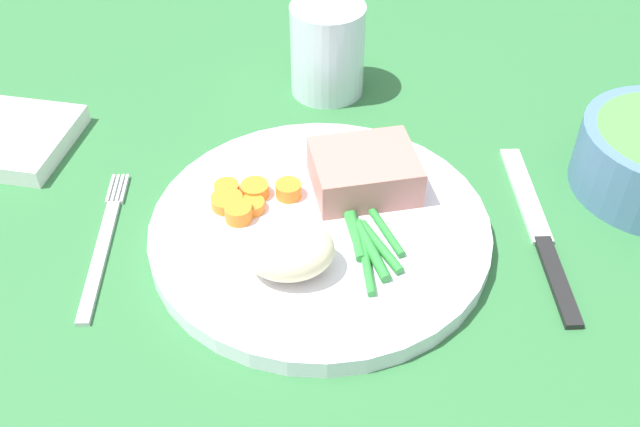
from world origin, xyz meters
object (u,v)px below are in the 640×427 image
Objects in this scene: dinner_plate at (320,230)px; knife at (539,233)px; meat_portion at (363,172)px; water_glass at (327,55)px; napkin at (10,138)px; fork at (104,243)px.

dinner_plate reaches higher than knife.
meat_portion is at bearing 49.40° from dinner_plate.
meat_portion is 17.48cm from water_glass.
napkin reaches higher than dinner_plate.
fork is 1.54× the size of napkin.
dinner_plate is 2.50× the size of napkin.
dinner_plate is 17.71cm from knife.
napkin is (-28.04, 13.09, 0.06)cm from dinner_plate.
meat_portion is 0.50× the size of fork.
water_glass is at bearing 97.10° from meat_portion.
fork is at bearing 176.27° from knife.
knife is at bearing 2.61° from fork.
water_glass is at bearing 122.88° from knife.
napkin is at bearing -163.97° from water_glass.
meat_portion is 0.91× the size of water_glass.
fork is at bearing -179.15° from dinner_plate.
dinner_plate is at bearing -130.60° from meat_portion.
knife is at bearing -17.88° from meat_portion.
knife is 27.48cm from water_glass.
meat_portion is 0.41× the size of knife.
water_glass is (-2.16, 17.33, 0.71)cm from meat_portion.
dinner_plate is at bearing -93.93° from water_glass.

